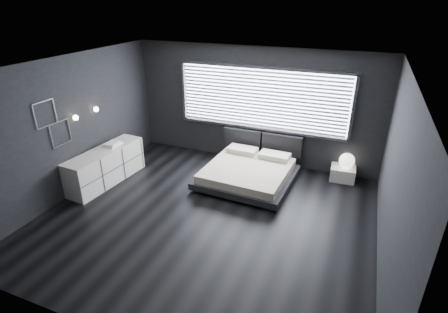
% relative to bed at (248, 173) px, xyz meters
% --- Properties ---
extents(room, '(6.04, 6.00, 2.80)m').
position_rel_bed_xyz_m(room, '(-0.28, -1.59, 1.17)').
color(room, black).
rests_on(room, ground).
extents(window, '(4.14, 0.09, 1.52)m').
position_rel_bed_xyz_m(window, '(-0.08, 1.11, 1.38)').
color(window, white).
rests_on(window, ground).
extents(headboard, '(1.96, 0.16, 0.52)m').
position_rel_bed_xyz_m(headboard, '(-0.00, 1.05, 0.34)').
color(headboard, black).
rests_on(headboard, ground).
extents(sconce_near, '(0.18, 0.11, 0.11)m').
position_rel_bed_xyz_m(sconce_near, '(-3.16, -1.54, 1.37)').
color(sconce_near, silver).
rests_on(sconce_near, ground).
extents(sconce_far, '(0.18, 0.11, 0.11)m').
position_rel_bed_xyz_m(sconce_far, '(-3.16, -0.94, 1.37)').
color(sconce_far, silver).
rests_on(sconce_far, ground).
extents(wall_art_upper, '(0.01, 0.48, 0.48)m').
position_rel_bed_xyz_m(wall_art_upper, '(-3.25, -2.14, 1.62)').
color(wall_art_upper, '#47474C').
rests_on(wall_art_upper, ground).
extents(wall_art_lower, '(0.01, 0.48, 0.48)m').
position_rel_bed_xyz_m(wall_art_lower, '(-3.25, -1.89, 1.15)').
color(wall_art_lower, '#47474C').
rests_on(wall_art_lower, ground).
extents(bed, '(2.04, 1.95, 0.51)m').
position_rel_bed_xyz_m(bed, '(0.00, 0.00, 0.00)').
color(bed, black).
rests_on(bed, ground).
extents(nightstand, '(0.56, 0.47, 0.31)m').
position_rel_bed_xyz_m(nightstand, '(1.96, 0.91, -0.08)').
color(nightstand, white).
rests_on(nightstand, ground).
extents(orb_lamp, '(0.34, 0.34, 0.34)m').
position_rel_bed_xyz_m(orb_lamp, '(2.01, 0.92, 0.25)').
color(orb_lamp, white).
rests_on(orb_lamp, nightstand).
extents(dresser, '(0.71, 1.97, 0.77)m').
position_rel_bed_xyz_m(dresser, '(-2.93, -1.16, 0.15)').
color(dresser, white).
rests_on(dresser, ground).
extents(book_stack, '(0.30, 0.38, 0.08)m').
position_rel_bed_xyz_m(book_stack, '(-2.91, -0.86, 0.57)').
color(book_stack, white).
rests_on(book_stack, dresser).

